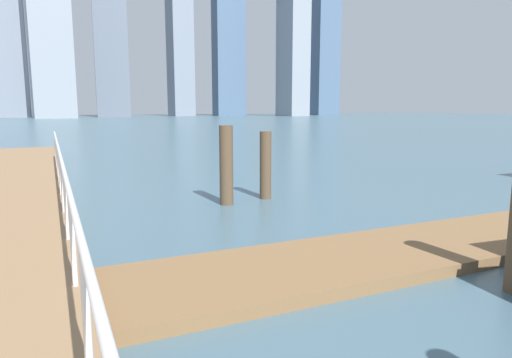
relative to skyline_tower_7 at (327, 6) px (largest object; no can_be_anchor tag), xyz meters
name	(u,v)px	position (x,y,z in m)	size (l,w,h in m)	color
ground_plane	(159,178)	(-81.77, -115.47, -35.33)	(300.00, 300.00, 0.00)	#476675
floating_dock	(399,252)	(-80.12, -125.36, -35.24)	(10.32, 2.00, 0.18)	olive
boardwalk_railing	(71,210)	(-84.92, -125.51, -34.07)	(0.06, 27.83, 1.08)	white
dock_piling_2	(226,165)	(-81.20, -120.46, -34.36)	(0.34, 0.34, 1.95)	brown
dock_piling_5	(266,165)	(-80.00, -120.19, -34.45)	(0.30, 0.30, 1.76)	brown
skyline_tower_4	(180,44)	(-49.29, 0.65, -14.76)	(6.15, 7.08, 41.14)	gray
skyline_tower_5	(228,12)	(-33.74, 1.91, -4.30)	(9.08, 6.10, 62.07)	slate
skyline_tower_6	(293,31)	(-18.68, -11.28, -10.91)	(6.02, 10.05, 48.84)	#8C939E
skyline_tower_7	(327,6)	(0.00, 0.00, 0.00)	(8.03, 6.14, 70.67)	slate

